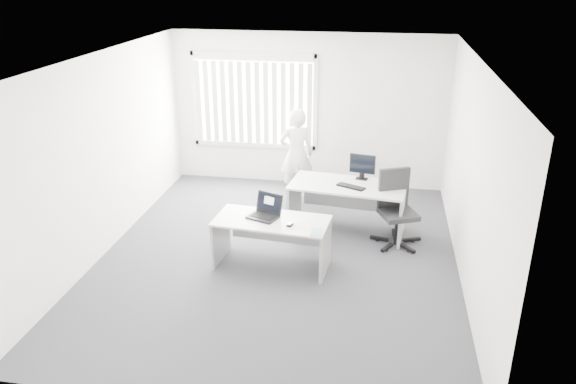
% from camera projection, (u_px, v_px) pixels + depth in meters
% --- Properties ---
extents(ground, '(6.00, 6.00, 0.00)m').
position_uv_depth(ground, '(278.00, 257.00, 8.03)').
color(ground, '#424248').
rests_on(ground, ground).
extents(wall_back, '(5.00, 0.02, 2.80)m').
position_uv_depth(wall_back, '(308.00, 111.00, 10.23)').
color(wall_back, white).
rests_on(wall_back, ground).
extents(wall_front, '(5.00, 0.02, 2.80)m').
position_uv_depth(wall_front, '(213.00, 281.00, 4.76)').
color(wall_front, white).
rests_on(wall_front, ground).
extents(wall_left, '(0.02, 6.00, 2.80)m').
position_uv_depth(wall_left, '(103.00, 155.00, 7.89)').
color(wall_left, white).
rests_on(wall_left, ground).
extents(wall_right, '(0.02, 6.00, 2.80)m').
position_uv_depth(wall_right, '(471.00, 176.00, 7.11)').
color(wall_right, white).
rests_on(wall_right, ground).
extents(ceiling, '(5.00, 6.00, 0.02)m').
position_uv_depth(ceiling, '(277.00, 59.00, 6.97)').
color(ceiling, white).
rests_on(ceiling, wall_back).
extents(window, '(2.32, 0.06, 1.76)m').
position_uv_depth(window, '(254.00, 101.00, 10.30)').
color(window, silver).
rests_on(window, wall_back).
extents(blinds, '(2.20, 0.10, 1.50)m').
position_uv_depth(blinds, '(253.00, 103.00, 10.25)').
color(blinds, silver).
rests_on(blinds, wall_back).
extents(desk_near, '(1.59, 0.85, 0.70)m').
position_uv_depth(desk_near, '(272.00, 233.00, 7.62)').
color(desk_near, silver).
rests_on(desk_near, ground).
extents(desk_far, '(1.82, 1.01, 0.79)m').
position_uv_depth(desk_far, '(347.00, 198.00, 8.58)').
color(desk_far, silver).
rests_on(desk_far, ground).
extents(office_chair, '(0.84, 0.84, 1.13)m').
position_uv_depth(office_chair, '(396.00, 221.00, 8.32)').
color(office_chair, black).
rests_on(office_chair, ground).
extents(person, '(0.68, 0.54, 1.63)m').
position_uv_depth(person, '(296.00, 154.00, 9.75)').
color(person, white).
rests_on(person, ground).
extents(laptop, '(0.49, 0.47, 0.31)m').
position_uv_depth(laptop, '(263.00, 208.00, 7.53)').
color(laptop, black).
rests_on(laptop, desk_near).
extents(paper_sheet, '(0.33, 0.27, 0.00)m').
position_uv_depth(paper_sheet, '(298.00, 226.00, 7.35)').
color(paper_sheet, silver).
rests_on(paper_sheet, desk_near).
extents(mouse, '(0.08, 0.11, 0.04)m').
position_uv_depth(mouse, '(290.00, 224.00, 7.36)').
color(mouse, silver).
rests_on(mouse, paper_sheet).
extents(booklet, '(0.15, 0.21, 0.01)m').
position_uv_depth(booklet, '(317.00, 232.00, 7.18)').
color(booklet, white).
rests_on(booklet, desk_near).
extents(keyboard, '(0.46, 0.32, 0.02)m').
position_uv_depth(keyboard, '(351.00, 187.00, 8.39)').
color(keyboard, black).
rests_on(keyboard, desk_far).
extents(monitor, '(0.42, 0.20, 0.40)m').
position_uv_depth(monitor, '(362.00, 167.00, 8.63)').
color(monitor, black).
rests_on(monitor, desk_far).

